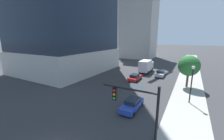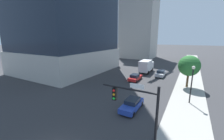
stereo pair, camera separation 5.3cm
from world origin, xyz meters
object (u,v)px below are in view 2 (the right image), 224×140
street_tree (189,66)px  car_blue (132,104)px  box_truck (146,66)px  street_lamp (192,79)px  car_red (135,77)px  construction_building (139,22)px  car_silver (161,73)px  traffic_light_pole (136,105)px

street_tree → car_blue: size_ratio=1.29×
street_tree → box_truck: (-9.94, 8.05, -2.30)m
car_blue → box_truck: 21.12m
street_lamp → car_red: street_lamp is taller
construction_building → street_tree: size_ratio=6.46×
construction_building → car_red: size_ratio=8.38×
car_silver → box_truck: (-4.13, 2.09, 1.10)m
traffic_light_pole → car_red: bearing=110.1°
street_lamp → street_tree: (-0.58, 7.22, 0.49)m
car_blue → car_silver: car_silver is taller
traffic_light_pole → car_blue: (-2.65, 6.15, -3.20)m
construction_building → car_blue: size_ratio=8.31×
traffic_light_pole → car_silver: bearing=96.1°
street_lamp → car_blue: size_ratio=1.15×
car_red → car_silver: (4.13, 6.17, 0.03)m
car_red → traffic_light_pole: bearing=-69.9°
traffic_light_pole → car_silver: size_ratio=1.21×
construction_building → car_blue: (15.86, -48.14, -14.94)m
car_silver → car_red: bearing=-123.8°
car_red → street_tree: bearing=1.2°
box_truck → construction_building: bearing=113.1°
street_tree → street_lamp: bearing=-85.4°
street_tree → box_truck: 12.99m
construction_building → car_silver: construction_building is taller
traffic_light_pole → box_truck: size_ratio=0.84×
car_red → car_blue: bearing=-71.6°
traffic_light_pole → car_blue: size_ratio=1.22×
street_lamp → car_blue: (-6.39, -5.41, -2.92)m
traffic_light_pole → box_truck: bearing=104.2°
traffic_light_pole → car_blue: bearing=113.3°
traffic_light_pole → box_truck: 27.76m
car_blue → car_red: bearing=108.4°
street_tree → car_red: size_ratio=1.30×
construction_building → street_lamp: (22.25, -42.73, -12.03)m
car_silver → street_tree: bearing=-45.8°
car_red → car_silver: size_ratio=0.99×
traffic_light_pole → car_red: (-6.79, 18.58, -3.21)m
traffic_light_pole → car_red: traffic_light_pole is taller
traffic_light_pole → street_lamp: bearing=72.1°
street_tree → box_truck: size_ratio=0.88×
car_red → car_blue: size_ratio=0.99×
construction_building → box_truck: construction_building is taller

